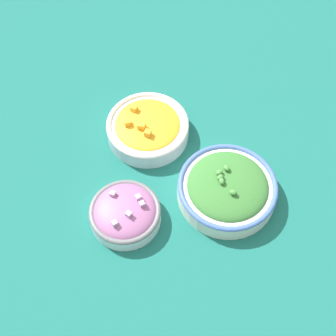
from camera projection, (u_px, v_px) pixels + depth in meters
ground_plane at (168, 175)px, 1.08m from camera, size 3.00×3.00×0.00m
bowl_broccoli at (227, 188)px, 1.02m from camera, size 0.22×0.22×0.07m
bowl_red_onion at (125, 213)px, 0.99m from camera, size 0.15×0.15×0.06m
bowl_squash at (148, 128)px, 1.11m from camera, size 0.20×0.20×0.07m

